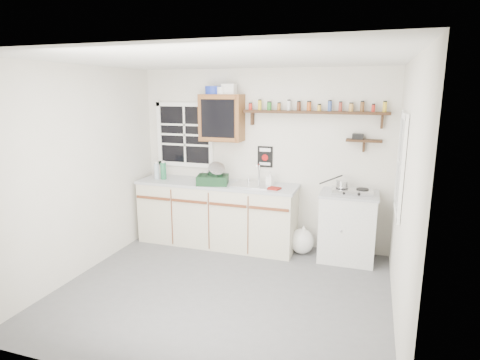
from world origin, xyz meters
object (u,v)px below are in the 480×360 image
Objects in this scene: upper_cabinet at (222,118)px; dish_rack at (214,177)px; main_cabinet at (217,213)px; right_cabinet at (348,226)px; spice_shelf at (314,111)px; hotplate at (352,191)px.

dish_rack is (-0.03, -0.25, -0.80)m from upper_cabinet.
right_cabinet is at bearing 0.79° from main_cabinet.
right_cabinet is (1.83, 0.03, -0.01)m from main_cabinet.
spice_shelf reaches higher than right_cabinet.
right_cabinet is at bearing -10.02° from dish_rack.
upper_cabinet is 1.28m from spice_shelf.
upper_cabinet is at bearing -176.90° from spice_shelf.
dish_rack is at bearing -96.63° from upper_cabinet.
dish_rack is at bearing 178.43° from hotplate.
main_cabinet reaches higher than right_cabinet.
dish_rack reaches higher than main_cabinet.
main_cabinet is 4.34× the size of hotplate.
main_cabinet is at bearing 175.08° from hotplate.
upper_cabinet is at bearing 69.16° from dish_rack.
main_cabinet is 1.98m from spice_shelf.
dish_rack is at bearing -175.81° from right_cabinet.
upper_cabinet is at bearing 170.59° from hotplate.
spice_shelf is at bearing 160.35° from right_cabinet.
spice_shelf is 3.59× the size of hotplate.
upper_cabinet is 2.03m from hotplate.
main_cabinet is 4.74× the size of dish_rack.
hotplate is (1.86, 0.01, 0.48)m from main_cabinet.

